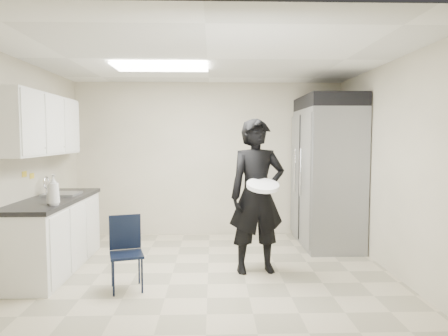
{
  "coord_description": "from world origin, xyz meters",
  "views": [
    {
      "loc": [
        0.06,
        -4.82,
        1.66
      ],
      "look_at": [
        0.2,
        0.2,
        1.28
      ],
      "focal_mm": 32.0,
      "sensor_mm": 36.0,
      "label": 1
    }
  ],
  "objects_px": {
    "lower_counter": "(54,236)",
    "commercial_fridge": "(327,178)",
    "folding_chair": "(127,255)",
    "man_tuxedo": "(257,196)"
  },
  "relations": [
    {
      "from": "lower_counter",
      "to": "commercial_fridge",
      "type": "bearing_deg",
      "value": 15.88
    },
    {
      "from": "folding_chair",
      "to": "man_tuxedo",
      "type": "relative_size",
      "value": 0.41
    },
    {
      "from": "lower_counter",
      "to": "commercial_fridge",
      "type": "height_order",
      "value": "commercial_fridge"
    },
    {
      "from": "commercial_fridge",
      "to": "folding_chair",
      "type": "relative_size",
      "value": 2.69
    },
    {
      "from": "lower_counter",
      "to": "folding_chair",
      "type": "distance_m",
      "value": 1.29
    },
    {
      "from": "commercial_fridge",
      "to": "lower_counter",
      "type": "bearing_deg",
      "value": -164.12
    },
    {
      "from": "commercial_fridge",
      "to": "folding_chair",
      "type": "distance_m",
      "value": 3.32
    },
    {
      "from": "lower_counter",
      "to": "man_tuxedo",
      "type": "relative_size",
      "value": 1.0
    },
    {
      "from": "folding_chair",
      "to": "man_tuxedo",
      "type": "height_order",
      "value": "man_tuxedo"
    },
    {
      "from": "lower_counter",
      "to": "commercial_fridge",
      "type": "xyz_separation_m",
      "value": [
        3.78,
        1.07,
        0.62
      ]
    }
  ]
}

